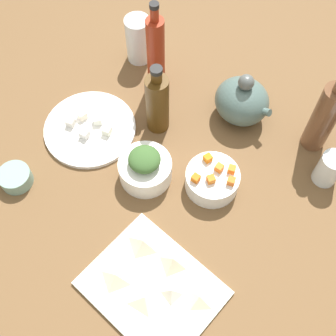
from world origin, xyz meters
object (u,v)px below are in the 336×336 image
(bowl_small_side, at_px, (15,178))
(drinking_glass_1, at_px, (329,169))
(teapot, at_px, (242,101))
(bottle_1, at_px, (325,117))
(cutting_board, at_px, (153,288))
(plate_tofu, at_px, (90,129))
(bottle_3, at_px, (156,54))
(bottle_2, at_px, (157,103))
(bowl_carrots, at_px, (212,180))
(bowl_greens, at_px, (145,170))
(drinking_glass_0, at_px, (138,39))

(bowl_small_side, xyz_separation_m, drinking_glass_1, (0.57, 0.54, 0.03))
(teapot, bearing_deg, bottle_1, 16.97)
(drinking_glass_1, bearing_deg, cutting_board, -104.34)
(plate_tofu, distance_m, bottle_1, 0.61)
(cutting_board, relative_size, bottle_1, 1.11)
(plate_tofu, height_order, bottle_3, bottle_3)
(bottle_3, bearing_deg, bottle_1, 17.16)
(cutting_board, bearing_deg, drinking_glass_1, 75.66)
(bottle_2, bearing_deg, teapot, 51.23)
(cutting_board, xyz_separation_m, drinking_glass_1, (0.13, 0.50, 0.04))
(cutting_board, xyz_separation_m, bottle_3, (-0.40, 0.44, 0.12))
(drinking_glass_1, bearing_deg, bowl_carrots, -133.41)
(bottle_1, bearing_deg, drinking_glass_1, -41.61)
(bowl_carrots, bearing_deg, bottle_2, 168.74)
(bowl_small_side, height_order, drinking_glass_1, drinking_glass_1)
(bowl_small_side, bearing_deg, drinking_glass_1, 43.23)
(cutting_board, xyz_separation_m, bowl_greens, (-0.21, 0.20, 0.03))
(drinking_glass_0, bearing_deg, bottle_2, -34.21)
(teapot, distance_m, bottle_2, 0.23)
(cutting_board, distance_m, plate_tofu, 0.47)
(bowl_small_side, bearing_deg, plate_tofu, 85.26)
(drinking_glass_0, bearing_deg, cutting_board, -43.29)
(bowl_carrots, xyz_separation_m, teapot, (-0.08, 0.22, 0.03))
(bottle_2, bearing_deg, cutting_board, -48.45)
(cutting_board, xyz_separation_m, drinking_glass_0, (-0.51, 0.48, 0.07))
(plate_tofu, distance_m, bowl_carrots, 0.37)
(bowl_small_side, bearing_deg, drinking_glass_0, 97.50)
(bowl_greens, relative_size, teapot, 0.81)
(plate_tofu, xyz_separation_m, drinking_glass_0, (-0.09, 0.28, 0.07))
(teapot, height_order, drinking_glass_0, teapot)
(cutting_board, xyz_separation_m, teapot, (-0.16, 0.52, 0.06))
(bottle_1, xyz_separation_m, bottle_2, (-0.34, -0.24, -0.02))
(bottle_3, bearing_deg, plate_tofu, -95.74)
(bowl_greens, bearing_deg, bowl_small_side, -134.68)
(drinking_glass_1, bearing_deg, bowl_greens, -138.27)
(bowl_carrots, bearing_deg, plate_tofu, -165.25)
(cutting_board, xyz_separation_m, bottle_2, (-0.30, 0.34, 0.09))
(bowl_carrots, xyz_separation_m, bottle_2, (-0.23, 0.05, 0.07))
(bottle_3, bearing_deg, bowl_greens, -52.07)
(bowl_greens, relative_size, drinking_glass_1, 1.39)
(teapot, height_order, bottle_3, bottle_3)
(bowl_greens, height_order, bowl_small_side, bowl_greens)
(bottle_3, bearing_deg, cutting_board, -47.69)
(bottle_1, relative_size, bottle_3, 0.89)
(plate_tofu, bearing_deg, bowl_greens, -0.07)
(bowl_small_side, distance_m, bottle_1, 0.79)
(teapot, xyz_separation_m, bottle_3, (-0.24, -0.08, 0.06))
(bottle_1, height_order, drinking_glass_1, bottle_1)
(drinking_glass_1, bearing_deg, bowl_small_side, -136.77)
(plate_tofu, relative_size, bottle_1, 0.97)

